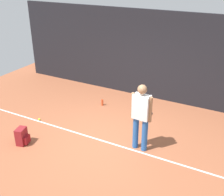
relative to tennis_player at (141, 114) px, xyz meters
The scene contains 8 objects.
ground_plane 1.37m from the tennis_player, behind, with size 12.00×12.00×0.00m, color #9E5638.
back_fence 3.18m from the tennis_player, 108.10° to the left, with size 10.00×0.10×2.90m, color black.
court_line 1.38m from the tennis_player, behind, with size 9.00×0.05×0.00m, color white.
tennis_player is the anchor object (origin of this frame).
tennis_racket 2.11m from the tennis_player, 106.26° to the left, with size 0.63×0.44×0.03m.
backpack 3.04m from the tennis_player, 155.86° to the right, with size 0.34×0.34×0.44m.
tennis_ball_near_player 3.27m from the tennis_player, behind, with size 0.07×0.07×0.07m, color #CCE033.
water_bottle 2.71m from the tennis_player, 140.80° to the left, with size 0.07×0.07×0.21m, color #D84C26.
Camera 1 is at (3.10, -5.40, 4.10)m, focal length 45.15 mm.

